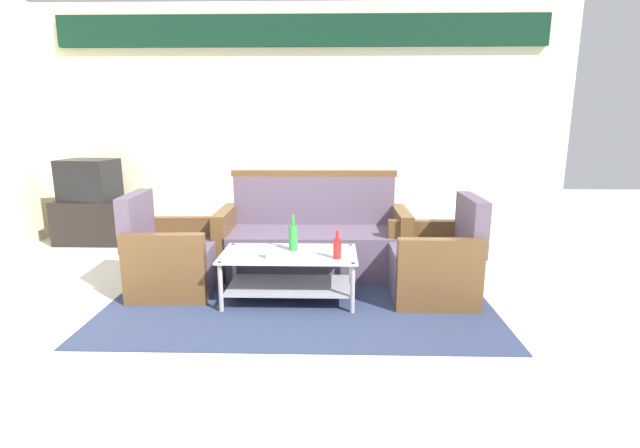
% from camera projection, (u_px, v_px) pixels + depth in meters
% --- Properties ---
extents(ground_plane, '(14.00, 14.00, 0.00)m').
position_uv_depth(ground_plane, '(275.00, 341.00, 3.27)').
color(ground_plane, white).
extents(wall_back, '(6.52, 0.19, 2.80)m').
position_uv_depth(wall_back, '(302.00, 118.00, 5.92)').
color(wall_back, beige).
rests_on(wall_back, ground).
extents(rug, '(3.09, 2.08, 0.01)m').
position_uv_depth(rug, '(301.00, 295.00, 4.10)').
color(rug, '#2D3856').
rests_on(rug, ground).
extents(couch, '(1.81, 0.76, 0.96)m').
position_uv_depth(couch, '(313.00, 241.00, 4.65)').
color(couch, '#5B4C60').
rests_on(couch, rug).
extents(armchair_left, '(0.73, 0.79, 0.85)m').
position_uv_depth(armchair_left, '(171.00, 259.00, 4.16)').
color(armchair_left, '#5B4C60').
rests_on(armchair_left, rug).
extents(armchair_right, '(0.70, 0.76, 0.85)m').
position_uv_depth(armchair_right, '(436.00, 264.00, 4.01)').
color(armchair_right, '#5B4C60').
rests_on(armchair_right, rug).
extents(coffee_table, '(1.10, 0.60, 0.40)m').
position_uv_depth(coffee_table, '(289.00, 269.00, 3.93)').
color(coffee_table, silver).
rests_on(coffee_table, rug).
extents(bottle_red, '(0.06, 0.06, 0.22)m').
position_uv_depth(bottle_red, '(337.00, 248.00, 3.74)').
color(bottle_red, red).
rests_on(bottle_red, coffee_table).
extents(bottle_green, '(0.07, 0.07, 0.30)m').
position_uv_depth(bottle_green, '(293.00, 237.00, 3.96)').
color(bottle_green, '#2D8C38').
rests_on(bottle_green, coffee_table).
extents(cup, '(0.08, 0.08, 0.10)m').
position_uv_depth(cup, '(271.00, 252.00, 3.74)').
color(cup, silver).
rests_on(cup, coffee_table).
extents(tv_stand, '(0.80, 0.50, 0.52)m').
position_uv_depth(tv_stand, '(93.00, 221.00, 5.76)').
color(tv_stand, black).
rests_on(tv_stand, ground).
extents(television, '(0.65, 0.51, 0.48)m').
position_uv_depth(television, '(89.00, 180.00, 5.65)').
color(television, black).
rests_on(television, tv_stand).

